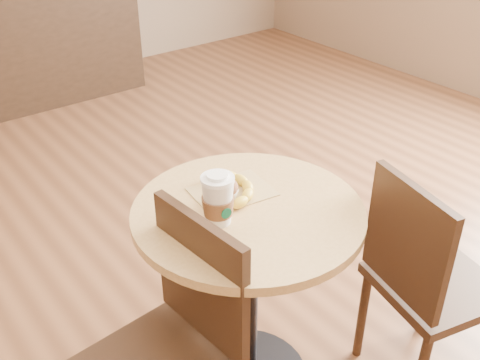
{
  "coord_description": "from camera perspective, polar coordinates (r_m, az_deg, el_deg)",
  "views": [
    {
      "loc": [
        -0.91,
        -0.97,
        1.68
      ],
      "look_at": [
        -0.04,
        0.15,
        0.83
      ],
      "focal_mm": 42.0,
      "sensor_mm": 36.0,
      "label": 1
    }
  ],
  "objects": [
    {
      "name": "cafe_table",
      "position": [
        1.8,
        0.79,
        -8.7
      ],
      "size": [
        0.7,
        0.7,
        0.75
      ],
      "color": "black",
      "rests_on": "ground"
    },
    {
      "name": "coffee_cup",
      "position": [
        1.57,
        -2.25,
        -2.14
      ],
      "size": [
        0.1,
        0.1,
        0.16
      ],
      "rotation": [
        0.0,
        0.0,
        -0.1
      ],
      "color": "silver",
      "rests_on": "cafe_table"
    },
    {
      "name": "chair_left",
      "position": [
        1.64,
        -6.8,
        -16.6
      ],
      "size": [
        0.41,
        0.41,
        0.86
      ],
      "rotation": [
        0.0,
        0.0,
        -1.49
      ],
      "color": "#342012",
      "rests_on": "ground"
    },
    {
      "name": "chair_right",
      "position": [
        1.95,
        18.24,
        -9.51
      ],
      "size": [
        0.45,
        0.45,
        0.84
      ],
      "rotation": [
        0.0,
        0.0,
        1.34
      ],
      "color": "#342012",
      "rests_on": "ground"
    },
    {
      "name": "kraft_bag",
      "position": [
        1.74,
        -0.8,
        -1.19
      ],
      "size": [
        0.26,
        0.21,
        0.0
      ],
      "primitive_type": "cube",
      "rotation": [
        0.0,
        0.0,
        -0.14
      ],
      "color": "tan",
      "rests_on": "cafe_table"
    },
    {
      "name": "muffin",
      "position": [
        1.68,
        -1.57,
        -1.06
      ],
      "size": [
        0.08,
        0.08,
        0.08
      ],
      "color": "silver",
      "rests_on": "kraft_bag"
    },
    {
      "name": "banana",
      "position": [
        1.74,
        -0.73,
        -0.57
      ],
      "size": [
        0.2,
        0.27,
        0.03
      ],
      "primitive_type": null,
      "rotation": [
        0.0,
        0.0,
        -0.27
      ],
      "color": "gold",
      "rests_on": "kraft_bag"
    }
  ]
}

